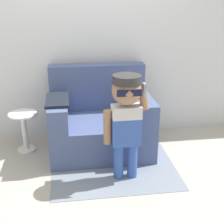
# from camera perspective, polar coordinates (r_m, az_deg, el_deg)

# --- Properties ---
(ground_plane) EXTENTS (10.00, 10.00, 0.00)m
(ground_plane) POSITION_cam_1_polar(r_m,az_deg,el_deg) (3.57, -3.58, -8.17)
(ground_plane) COLOR #ADA89E
(wall_back) EXTENTS (10.00, 0.05, 2.60)m
(wall_back) POSITION_cam_1_polar(r_m,az_deg,el_deg) (3.81, -4.89, 14.35)
(wall_back) COLOR silver
(wall_back) RESTS_ON ground_plane
(armchair) EXTENTS (1.15, 0.86, 0.95)m
(armchair) POSITION_cam_1_polar(r_m,az_deg,el_deg) (3.63, -2.27, -1.72)
(armchair) COLOR #475684
(armchair) RESTS_ON ground_plane
(person_child) EXTENTS (0.43, 0.32, 1.06)m
(person_child) POSITION_cam_1_polar(r_m,az_deg,el_deg) (2.90, 2.58, 0.01)
(person_child) COLOR #3356AD
(person_child) RESTS_ON ground_plane
(side_table) EXTENTS (0.32, 0.32, 0.47)m
(side_table) POSITION_cam_1_polar(r_m,az_deg,el_deg) (3.73, -15.77, -2.85)
(side_table) COLOR white
(side_table) RESTS_ON ground_plane
(rug) EXTENTS (1.30, 1.05, 0.01)m
(rug) POSITION_cam_1_polar(r_m,az_deg,el_deg) (3.37, 0.26, -9.99)
(rug) COLOR gray
(rug) RESTS_ON ground_plane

